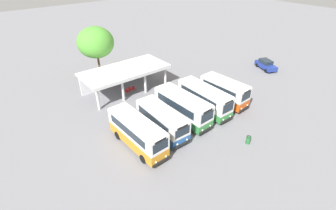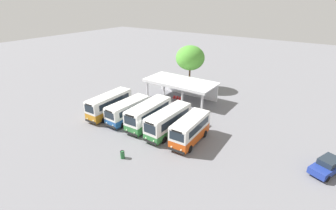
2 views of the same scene
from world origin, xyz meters
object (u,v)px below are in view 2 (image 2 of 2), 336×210
at_px(city_bus_middle_cream, 149,114).
at_px(waiting_chair_second_from_end, 177,98).
at_px(city_bus_second_in_row, 128,110).
at_px(parked_car_flank, 327,165).
at_px(city_bus_nearest_orange, 109,104).
at_px(litter_bin_apron, 122,155).
at_px(city_bus_fifth_blue, 190,129).
at_px(waiting_chair_end_by_column, 174,98).
at_px(city_bus_fourth_amber, 168,121).
at_px(waiting_chair_middle_seat, 180,99).

bearing_deg(city_bus_middle_cream, waiting_chair_second_from_end, 98.93).
relative_size(city_bus_second_in_row, parked_car_flank, 1.60).
height_order(city_bus_middle_cream, waiting_chair_second_from_end, city_bus_middle_cream).
bearing_deg(city_bus_nearest_orange, city_bus_middle_cream, 6.56).
height_order(parked_car_flank, litter_bin_apron, parked_car_flank).
xyz_separation_m(city_bus_fifth_blue, litter_bin_apron, (-4.47, -7.29, -1.34)).
distance_m(city_bus_fifth_blue, waiting_chair_end_by_column, 13.62).
xyz_separation_m(city_bus_middle_cream, city_bus_fourth_amber, (3.46, -0.21, -0.01)).
height_order(city_bus_nearest_orange, waiting_chair_second_from_end, city_bus_nearest_orange).
height_order(city_bus_fourth_amber, city_bus_fifth_blue, city_bus_fourth_amber).
distance_m(waiting_chair_end_by_column, waiting_chair_second_from_end, 0.57).
height_order(city_bus_nearest_orange, city_bus_fifth_blue, city_bus_nearest_orange).
relative_size(city_bus_middle_cream, waiting_chair_middle_seat, 9.25).
xyz_separation_m(city_bus_second_in_row, waiting_chair_second_from_end, (1.93, 10.14, -1.12)).
bearing_deg(city_bus_nearest_orange, city_bus_fourth_amber, 3.24).
distance_m(city_bus_second_in_row, city_bus_middle_cream, 3.49).
relative_size(city_bus_nearest_orange, city_bus_fourth_amber, 1.00).
relative_size(city_bus_fourth_amber, waiting_chair_middle_seat, 9.13).
bearing_deg(parked_car_flank, city_bus_middle_cream, -173.75).
bearing_deg(waiting_chair_end_by_column, city_bus_fifth_blue, -48.38).
bearing_deg(city_bus_fourth_amber, parked_car_flank, 8.09).
bearing_deg(waiting_chair_second_from_end, city_bus_middle_cream, -81.07).
bearing_deg(city_bus_fourth_amber, city_bus_second_in_row, -178.01).
relative_size(waiting_chair_end_by_column, litter_bin_apron, 0.96).
bearing_deg(city_bus_fifth_blue, waiting_chair_second_from_end, 129.54).
bearing_deg(city_bus_nearest_orange, parked_car_flank, 6.33).
relative_size(city_bus_nearest_orange, waiting_chair_second_from_end, 9.10).
bearing_deg(waiting_chair_middle_seat, waiting_chair_second_from_end, 178.61).
distance_m(city_bus_fourth_amber, waiting_chair_end_by_column, 11.34).
relative_size(city_bus_fourth_amber, city_bus_fifth_blue, 1.15).
height_order(city_bus_middle_cream, litter_bin_apron, city_bus_middle_cream).
relative_size(city_bus_nearest_orange, waiting_chair_middle_seat, 9.10).
bearing_deg(city_bus_middle_cream, city_bus_second_in_row, -172.64).
xyz_separation_m(city_bus_nearest_orange, parked_car_flank, (28.39, 3.15, -1.00)).
relative_size(city_bus_second_in_row, city_bus_middle_cream, 0.92).
xyz_separation_m(city_bus_fourth_amber, city_bus_fifth_blue, (3.46, -0.32, -0.00)).
relative_size(city_bus_middle_cream, waiting_chair_second_from_end, 9.25).
bearing_deg(waiting_chair_end_by_column, city_bus_nearest_orange, -114.89).
xyz_separation_m(city_bus_second_in_row, city_bus_fifth_blue, (10.37, -0.08, 0.16)).
xyz_separation_m(city_bus_middle_cream, litter_bin_apron, (2.44, -7.81, -1.35)).
bearing_deg(city_bus_second_in_row, parked_car_flank, 6.41).
bearing_deg(city_bus_second_in_row, waiting_chair_middle_seat, 76.14).
height_order(city_bus_second_in_row, parked_car_flank, city_bus_second_in_row).
distance_m(city_bus_fifth_blue, waiting_chair_middle_seat, 12.96).
xyz_separation_m(waiting_chair_end_by_column, litter_bin_apron, (4.53, -17.42, -0.07)).
bearing_deg(city_bus_second_in_row, city_bus_fourth_amber, 1.99).
height_order(city_bus_nearest_orange, waiting_chair_end_by_column, city_bus_nearest_orange).
height_order(waiting_chair_second_from_end, litter_bin_apron, litter_bin_apron).
height_order(city_bus_middle_cream, waiting_chair_end_by_column, city_bus_middle_cream).
distance_m(city_bus_second_in_row, parked_car_flank, 25.11).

